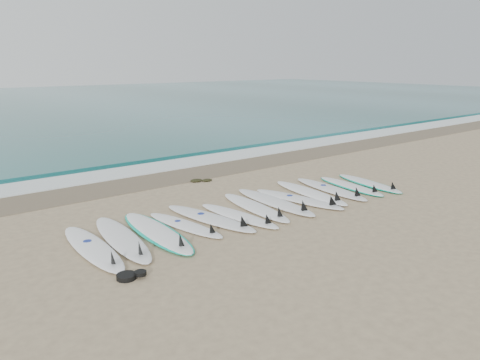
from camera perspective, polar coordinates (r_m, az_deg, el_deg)
ground at (r=11.06m, az=2.15°, el=-3.69°), size 120.00×120.00×0.00m
wet_sand_band at (r=14.30m, az=-8.58°, el=0.35°), size 120.00×1.80×0.01m
foam_band at (r=15.50m, az=-11.17°, el=1.37°), size 120.00×1.40×0.04m
wave_crest at (r=16.81m, az=-13.54°, el=2.35°), size 120.00×1.00×0.10m
surfboard_0 at (r=9.12m, az=-17.40°, el=-7.94°), size 0.67×2.78×0.35m
surfboard_1 at (r=9.43m, az=-14.10°, el=-6.95°), size 0.94×2.95×0.37m
surfboard_2 at (r=9.65m, az=-10.03°, el=-6.27°), size 0.89×2.96×0.37m
surfboard_3 at (r=9.97m, az=-6.55°, el=-5.49°), size 0.82×2.33×0.29m
surfboard_4 at (r=10.32m, az=-3.47°, el=-4.68°), size 1.01×2.78×0.35m
surfboard_5 at (r=10.48m, az=0.03°, el=-4.40°), size 0.76×2.46×0.31m
surfboard_6 at (r=11.06m, az=2.03°, el=-3.35°), size 0.86×2.72×0.34m
surfboard_7 at (r=11.49m, az=4.43°, el=-2.68°), size 0.72×2.88×0.37m
surfboard_8 at (r=11.81m, az=7.39°, el=-2.33°), size 0.99×2.71×0.34m
surfboard_9 at (r=12.40m, az=8.73°, el=-1.55°), size 0.90×2.83×0.36m
surfboard_10 at (r=12.86m, az=11.14°, el=-1.09°), size 0.90×2.78×0.35m
surfboard_11 at (r=13.33m, az=13.41°, el=-0.73°), size 0.90×2.48×0.31m
surfboard_12 at (r=13.76m, az=15.54°, el=-0.40°), size 0.99×2.51×0.31m
seaweed_near at (r=13.69m, az=-5.37°, el=-0.05°), size 0.37×0.29×0.07m
seaweed_far at (r=13.72m, az=-4.06°, el=-0.02°), size 0.32×0.25×0.06m
leash_coil at (r=7.90m, az=-13.32°, el=-11.29°), size 0.46×0.36×0.11m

